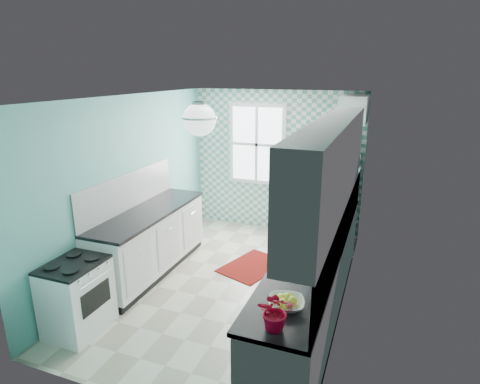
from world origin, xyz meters
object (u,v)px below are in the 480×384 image
at_px(fridge, 334,202).
at_px(microwave, 339,145).
at_px(sink, 327,223).
at_px(potted_plant, 276,311).
at_px(fruit_bowl, 286,304).
at_px(stove, 77,296).
at_px(ceiling_light, 199,119).

height_order(fridge, microwave, microwave).
xyz_separation_m(sink, potted_plant, (-0.00, -2.38, 0.16)).
height_order(fruit_bowl, potted_plant, potted_plant).
height_order(sink, potted_plant, sink).
height_order(sink, microwave, microwave).
bearing_deg(stove, potted_plant, -15.17).
height_order(stove, fruit_bowl, fruit_bowl).
distance_m(sink, potted_plant, 2.39).
xyz_separation_m(ceiling_light, fridge, (1.11, 2.60, -1.56)).
bearing_deg(potted_plant, fridge, 91.35).
xyz_separation_m(ceiling_light, stove, (-1.20, -0.74, -1.90)).
relative_size(sink, microwave, 0.86).
xyz_separation_m(ceiling_light, potted_plant, (1.20, -1.23, -1.23)).
bearing_deg(ceiling_light, potted_plant, -45.64).
distance_m(ceiling_light, sink, 2.17).
distance_m(stove, sink, 3.10).
height_order(ceiling_light, fridge, ceiling_light).
relative_size(ceiling_light, fruit_bowl, 1.18).
bearing_deg(ceiling_light, sink, 43.78).
xyz_separation_m(sink, fruit_bowl, (-0.00, -2.08, 0.05)).
height_order(stove, sink, sink).
distance_m(ceiling_light, microwave, 2.90).
bearing_deg(stove, fruit_bowl, -8.04).
bearing_deg(ceiling_light, stove, -148.41).
height_order(ceiling_light, stove, ceiling_light).
bearing_deg(sink, potted_plant, -89.95).
bearing_deg(sink, fridge, 93.87).
relative_size(potted_plant, microwave, 0.50).
relative_size(sink, potted_plant, 1.71).
height_order(ceiling_light, microwave, ceiling_light).
bearing_deg(microwave, ceiling_light, 69.90).
relative_size(ceiling_light, fridge, 0.23).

